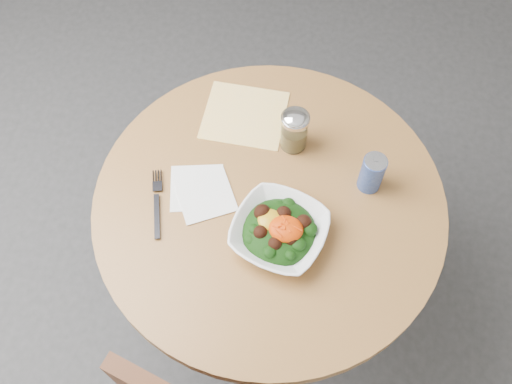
% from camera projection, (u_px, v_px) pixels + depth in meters
% --- Properties ---
extents(ground, '(6.00, 6.00, 0.00)m').
position_uv_depth(ground, '(265.00, 297.00, 2.10)').
color(ground, '#303032').
rests_on(ground, ground).
extents(table, '(0.90, 0.90, 0.75)m').
position_uv_depth(table, '(268.00, 233.00, 1.62)').
color(table, black).
rests_on(table, ground).
extents(cloth_napkin, '(0.23, 0.21, 0.00)m').
position_uv_depth(cloth_napkin, '(245.00, 115.00, 1.58)').
color(cloth_napkin, '#FDA80D').
rests_on(cloth_napkin, table).
extents(paper_napkins, '(0.20, 0.19, 0.00)m').
position_uv_depth(paper_napkins, '(201.00, 191.00, 1.46)').
color(paper_napkins, white).
rests_on(paper_napkins, table).
extents(salad_bowl, '(0.28, 0.28, 0.08)m').
position_uv_depth(salad_bowl, '(279.00, 231.00, 1.37)').
color(salad_bowl, white).
rests_on(salad_bowl, table).
extents(fork, '(0.06, 0.20, 0.00)m').
position_uv_depth(fork, '(157.00, 201.00, 1.44)').
color(fork, black).
rests_on(fork, table).
extents(spice_shaker, '(0.07, 0.07, 0.13)m').
position_uv_depth(spice_shaker, '(294.00, 130.00, 1.47)').
color(spice_shaker, silver).
rests_on(spice_shaker, table).
extents(beverage_can, '(0.06, 0.06, 0.12)m').
position_uv_depth(beverage_can, '(372.00, 173.00, 1.42)').
color(beverage_can, navy).
rests_on(beverage_can, table).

